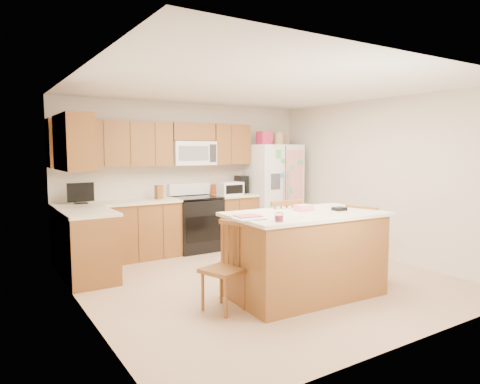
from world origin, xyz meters
TOP-DOWN VIEW (x-y plane):
  - ground at (0.00, 0.00)m, footprint 4.50×4.50m
  - room_shell at (0.00, 0.00)m, footprint 4.60×4.60m
  - cabinetry at (-0.98, 1.79)m, footprint 3.36×1.56m
  - stove at (0.00, 1.94)m, footprint 0.76×0.65m
  - refrigerator at (1.57, 1.87)m, footprint 0.90×0.79m
  - island at (0.06, -0.78)m, footprint 1.91×1.13m
  - windsor_chair_left at (-0.97, -0.68)m, footprint 0.49×0.51m
  - windsor_chair_back at (0.14, -0.21)m, footprint 0.53×0.51m
  - windsor_chair_right at (1.01, -0.86)m, footprint 0.53×0.54m

SIDE VIEW (x-z plane):
  - ground at x=0.00m, z-range 0.00..0.00m
  - windsor_chair_left at x=-0.97m, z-range -0.03..0.92m
  - stove at x=0.00m, z-range -0.09..1.04m
  - windsor_chair_right at x=1.01m, z-range -0.03..0.98m
  - island at x=0.06m, z-range -0.04..1.03m
  - windsor_chair_back at x=0.14m, z-range -0.03..1.05m
  - cabinetry at x=-0.98m, z-range -0.16..1.99m
  - refrigerator at x=1.57m, z-range -0.10..1.94m
  - room_shell at x=0.00m, z-range 0.18..2.70m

